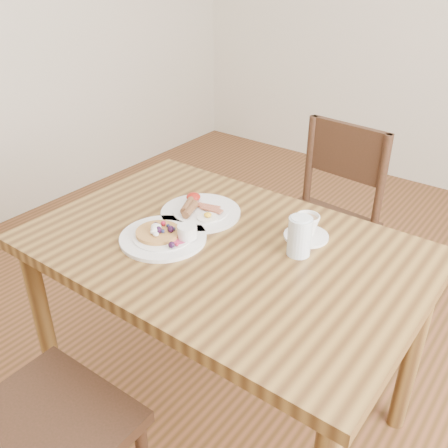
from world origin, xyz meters
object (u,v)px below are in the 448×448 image
object	(u,v)px
dining_table	(224,270)
breakfast_plate	(200,211)
teacup_saucer	(307,228)
chair_near	(17,435)
pancake_plate	(165,236)
water_glass	(300,236)
chair_far	(324,216)

from	to	relation	value
dining_table	breakfast_plate	distance (m)	0.24
breakfast_plate	teacup_saucer	xyz separation A→B (m)	(0.36, 0.08, 0.02)
breakfast_plate	chair_near	bearing A→B (deg)	-85.46
pancake_plate	breakfast_plate	xyz separation A→B (m)	(-0.02, 0.19, -0.00)
chair_near	pancake_plate	bearing A→B (deg)	93.13
pancake_plate	chair_near	bearing A→B (deg)	-85.83
teacup_saucer	dining_table	bearing A→B (deg)	-134.22
dining_table	water_glass	distance (m)	0.28
chair_near	water_glass	world-z (taller)	chair_near
dining_table	chair_near	bearing A→B (deg)	-99.63
pancake_plate	water_glass	bearing A→B (deg)	25.70
dining_table	teacup_saucer	bearing A→B (deg)	45.78
chair_far	breakfast_plate	size ratio (longest dim) A/B	3.26
breakfast_plate	water_glass	bearing A→B (deg)	-2.07
chair_near	teacup_saucer	bearing A→B (deg)	70.19
dining_table	teacup_saucer	size ratio (longest dim) A/B	8.57
dining_table	chair_far	distance (m)	0.80
teacup_saucer	breakfast_plate	bearing A→B (deg)	-166.97
dining_table	chair_far	xyz separation A→B (m)	(-0.03, 0.78, -0.16)
dining_table	chair_far	bearing A→B (deg)	92.25
chair_far	breakfast_plate	world-z (taller)	chair_far
water_glass	chair_far	bearing A→B (deg)	109.05
dining_table	water_glass	world-z (taller)	water_glass
dining_table	teacup_saucer	distance (m)	0.29
chair_near	pancake_plate	distance (m)	0.66
chair_near	breakfast_plate	distance (m)	0.84
pancake_plate	water_glass	xyz separation A→B (m)	(0.37, 0.18, 0.05)
dining_table	breakfast_plate	world-z (taller)	breakfast_plate
breakfast_plate	teacup_saucer	bearing A→B (deg)	13.03
pancake_plate	teacup_saucer	xyz separation A→B (m)	(0.34, 0.28, 0.02)
pancake_plate	breakfast_plate	world-z (taller)	pancake_plate
water_glass	dining_table	bearing A→B (deg)	-157.04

